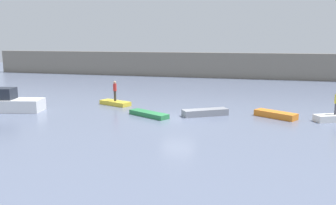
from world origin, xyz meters
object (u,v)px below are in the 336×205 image
Objects in this scene: rowboat_white at (335,118)px; person_red_shirt at (115,90)px; rowboat_grey at (205,112)px; motorboat at (6,103)px; rowboat_yellow at (115,103)px; rowboat_green at (149,114)px; rowboat_orange at (275,115)px.

person_red_shirt reaches higher than rowboat_white.
rowboat_grey reaches higher than rowboat_white.
motorboat is 9.21m from rowboat_yellow.
rowboat_yellow is (7.76, 4.94, -0.51)m from motorboat.
rowboat_yellow reaches higher than rowboat_green.
rowboat_grey is 1.97× the size of person_red_shirt.
rowboat_yellow is 0.85× the size of rowboat_green.
person_red_shirt reaches higher than rowboat_grey.
rowboat_yellow is at bearing 32.45° from motorboat.
rowboat_green is at bearing -40.31° from person_red_shirt.
rowboat_white is at bearing 29.29° from rowboat_orange.
motorboat is at bearing 157.09° from rowboat_grey.
rowboat_orange is at bearing 40.66° from rowboat_green.
rowboat_white is 1.69× the size of person_red_shirt.
rowboat_white is at bearing 16.57° from rowboat_yellow.
person_red_shirt is at bearing 167.86° from rowboat_green.
rowboat_grey reaches higher than rowboat_orange.
rowboat_orange is (9.62, 2.13, 0.06)m from rowboat_green.
rowboat_yellow is 18.43m from rowboat_white.
rowboat_green is at bearing 166.86° from rowboat_grey.
rowboat_yellow is at bearing -90.00° from person_red_shirt.
rowboat_grey is at bearing 8.77° from motorboat.
rowboat_green is 4.47m from rowboat_grey.
rowboat_white is (18.34, -1.80, 0.06)m from rowboat_yellow.
rowboat_orange reaches higher than rowboat_green.
person_red_shirt is (-8.73, 2.39, 1.16)m from rowboat_grey.
rowboat_green is at bearing -18.14° from rowboat_yellow.
rowboat_yellow is 1.24m from person_red_shirt.
rowboat_green is at bearing 5.24° from motorboat.
rowboat_green is 1.11× the size of rowboat_orange.
rowboat_orange reaches higher than rowboat_yellow.
rowboat_orange is at bearing 15.37° from rowboat_yellow.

